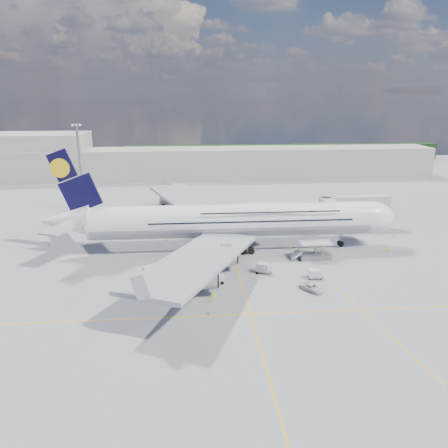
{
  "coord_description": "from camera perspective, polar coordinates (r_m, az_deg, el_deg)",
  "views": [
    {
      "loc": [
        -9.32,
        -81.66,
        34.0
      ],
      "look_at": [
        -1.91,
        8.0,
        6.58
      ],
      "focal_mm": 35.0,
      "sensor_mm": 36.0,
      "label": 1
    }
  ],
  "objects": [
    {
      "name": "airliner",
      "position": [
        96.07,
        1.19,
        0.54
      ],
      "size": [
        77.26,
        79.15,
        23.71
      ],
      "color": "white",
      "rests_on": "ground"
    },
    {
      "name": "dolly_nose_far",
      "position": [
        84.67,
        11.77,
        -6.41
      ],
      "size": [
        2.81,
        1.51,
        1.77
      ],
      "rotation": [
        0.0,
        0.0,
        0.01
      ],
      "color": "gray",
      "rests_on": "ground"
    },
    {
      "name": "baggage_tug",
      "position": [
        80.99,
        -1.08,
        -7.21
      ],
      "size": [
        3.16,
        1.54,
        1.95
      ],
      "rotation": [
        0.0,
        0.0,
        0.03
      ],
      "color": "silver",
      "rests_on": "ground"
    },
    {
      "name": "cone_nose",
      "position": [
        114.31,
        21.3,
        -1.39
      ],
      "size": [
        0.5,
        0.5,
        0.64
      ],
      "color": "orange",
      "rests_on": "ground"
    },
    {
      "name": "dolly_back",
      "position": [
        84.99,
        -9.67,
        -6.08
      ],
      "size": [
        3.65,
        3.19,
        2.05
      ],
      "rotation": [
        0.0,
        0.0,
        0.57
      ],
      "color": "gray",
      "rests_on": "ground"
    },
    {
      "name": "light_mast",
      "position": [
        131.97,
        -18.25,
        7.04
      ],
      "size": [
        3.0,
        0.7,
        25.5
      ],
      "color": "gray",
      "rests_on": "ground"
    },
    {
      "name": "cone_tail",
      "position": [
        108.1,
        -21.89,
        -2.51
      ],
      "size": [
        0.42,
        0.42,
        0.53
      ],
      "color": "orange",
      "rests_on": "ground"
    },
    {
      "name": "catering_truck_outer",
      "position": [
        135.79,
        -7.05,
        3.16
      ],
      "size": [
        7.3,
        3.68,
        4.17
      ],
      "rotation": [
        0.0,
        0.0,
        0.18
      ],
      "color": "gray",
      "rests_on": "ground"
    },
    {
      "name": "crew_nose",
      "position": [
        101.98,
        20.62,
        -3.1
      ],
      "size": [
        0.81,
        0.68,
        1.89
      ],
      "primitive_type": "imported",
      "rotation": [
        0.0,
        0.0,
        0.39
      ],
      "color": "#EFFF1A",
      "rests_on": "ground"
    },
    {
      "name": "catering_truck_inner",
      "position": [
        110.22,
        -0.86,
        0.07
      ],
      "size": [
        7.64,
        4.78,
        4.24
      ],
      "rotation": [
        0.0,
        0.0,
        0.35
      ],
      "color": "gray",
      "rests_on": "ground"
    },
    {
      "name": "crew_loader",
      "position": [
        99.83,
        13.03,
        -2.96
      ],
      "size": [
        0.92,
        0.87,
        1.5
      ],
      "primitive_type": "imported",
      "rotation": [
        0.0,
        0.0,
        -0.55
      ],
      "color": "#E8FF1A",
      "rests_on": "ground"
    },
    {
      "name": "crew_wing",
      "position": [
        82.62,
        -5.63,
        -6.71
      ],
      "size": [
        0.96,
        1.21,
        1.91
      ],
      "primitive_type": "imported",
      "rotation": [
        0.0,
        0.0,
        1.06
      ],
      "color": "#E5FF1A",
      "rests_on": "ground"
    },
    {
      "name": "terminal",
      "position": [
        179.11,
        -1.7,
        7.95
      ],
      "size": [
        180.0,
        16.0,
        12.0
      ],
      "primitive_type": "cube",
      "color": "#B2AD9E",
      "rests_on": "ground"
    },
    {
      "name": "cargo_loader",
      "position": [
        94.36,
        11.69,
        -3.73
      ],
      "size": [
        8.53,
        3.2,
        3.67
      ],
      "color": "silver",
      "rests_on": "ground"
    },
    {
      "name": "tree_line",
      "position": [
        229.05,
        7.86,
        9.27
      ],
      "size": [
        160.0,
        6.0,
        8.0
      ],
      "primitive_type": "cube",
      "color": "#193814",
      "rests_on": "ground"
    },
    {
      "name": "dolly_row_b",
      "position": [
        81.37,
        -7.91,
        -7.65
      ],
      "size": [
        3.49,
        2.59,
        0.46
      ],
      "rotation": [
        0.0,
        0.0,
        -0.33
      ],
      "color": "gray",
      "rests_on": "ground"
    },
    {
      "name": "crew_van",
      "position": [
        93.71,
        12.69,
        -4.23
      ],
      "size": [
        0.91,
        0.93,
        1.61
      ],
      "primitive_type": "imported",
      "rotation": [
        0.0,
        0.0,
        2.31
      ],
      "color": "#9BF019",
      "rests_on": "ground"
    },
    {
      "name": "cone_wing_left_inner",
      "position": [
        104.42,
        -7.4,
        -2.06
      ],
      "size": [
        0.4,
        0.4,
        0.5
      ],
      "color": "orange",
      "rests_on": "ground"
    },
    {
      "name": "hangar",
      "position": [
        193.15,
        -23.24,
        8.16
      ],
      "size": [
        40.0,
        22.0,
        18.0
      ],
      "primitive_type": "cube",
      "color": "#B2AD9E",
      "rests_on": "ground"
    },
    {
      "name": "dolly_row_c",
      "position": [
        83.52,
        -2.73,
        -6.42
      ],
      "size": [
        2.72,
        1.56,
        1.67
      ],
      "rotation": [
        0.0,
        0.0,
        0.06
      ],
      "color": "gray",
      "rests_on": "ground"
    },
    {
      "name": "cone_wing_left_outer",
      "position": [
        117.29,
        -2.97,
        0.2
      ],
      "size": [
        0.39,
        0.39,
        0.5
      ],
      "color": "orange",
      "rests_on": "ground"
    },
    {
      "name": "cone_wing_right_inner",
      "position": [
        87.07,
        -6.64,
        -5.94
      ],
      "size": [
        0.49,
        0.49,
        0.62
      ],
      "color": "orange",
      "rests_on": "ground"
    },
    {
      "name": "jet_bridge",
      "position": [
        113.11,
        15.68,
        2.42
      ],
      "size": [
        18.8,
        12.1,
        8.5
      ],
      "color": "#B7B7BC",
      "rests_on": "ground"
    },
    {
      "name": "dolly_nose_near",
      "position": [
        85.69,
        5.11,
        -5.71
      ],
      "size": [
        3.61,
        2.85,
        2.02
      ],
      "rotation": [
        0.0,
        0.0,
        -0.42
      ],
      "color": "gray",
      "rests_on": "ground"
    },
    {
      "name": "service_van",
      "position": [
        79.71,
        11.39,
        -8.16
      ],
      "size": [
        4.41,
        4.82,
        1.25
      ],
      "primitive_type": "imported",
      "rotation": [
        0.0,
        0.0,
        0.67
      ],
      "color": "silver",
      "rests_on": "ground"
    },
    {
      "name": "taxi_line_main",
      "position": [
        88.94,
        1.66,
        -5.53
      ],
      "size": [
        0.25,
        220.0,
        0.01
      ],
      "primitive_type": "cube",
      "color": "#F2B30C",
      "rests_on": "ground"
    },
    {
      "name": "dolly_row_a",
      "position": [
        80.36,
        -13.42,
        -8.3
      ],
      "size": [
        3.22,
        1.86,
        0.46
      ],
      "rotation": [
        0.0,
        0.0,
        0.07
      ],
      "color": "gray",
      "rests_on": "ground"
    },
    {
      "name": "taxi_line_cross",
      "position": [
        71.02,
        3.47,
        -11.68
      ],
      "size": [
        120.0,
        0.25,
        0.01
      ],
      "primitive_type": "cube",
      "color": "#F2B30C",
      "rests_on": "ground"
    },
    {
      "name": "taxi_line_diag",
      "position": [
        100.5,
        8.99,
        -3.04
      ],
      "size": [
        14.16,
        99.06,
        0.01
      ],
      "primitive_type": "cube",
      "rotation": [
        0.0,
        0.0,
        0.14
      ],
      "color": "#F2B30C",
      "rests_on": "ground"
    },
    {
      "name": "cone_wing_right_outer",
      "position": [
        70.72,
        -2.07,
        -11.55
      ],
      "size": [
        0.45,
        0.45,
        0.57
      ],
      "color": "orange",
      "rests_on": "ground"
    },
    {
      "name": "ground",
      "position": [
        88.94,
        1.66,
        -5.53
      ],
      "size": [
        300.0,
        300.0,
        0.0
      ],
      "primitive_type": "plane",
      "color": "gray",
      "rests_on": "ground"
    },
    {
      "name": "crew_tug",
      "position": [
        73.96,
        -1.41,
        -9.56
      ],
      "size": [
        1.42,
        1.0,
        2.0
      ],
      "primitive_type": "imported",
      "rotation": [
        0.0,
        0.0,
        -0.21
      ],
      "color": "#C9E217",
      "rests_on": "ground"
    }
  ]
}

